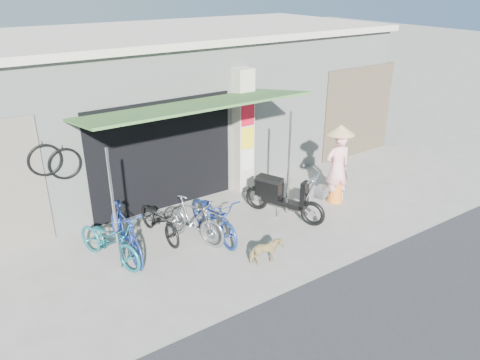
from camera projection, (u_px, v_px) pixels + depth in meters
ground at (276, 239)px, 9.53m from camera, size 80.00×80.00×0.00m
bicycle_shop at (162, 100)px, 12.65m from camera, size 12.30×5.30×3.66m
shop_pillar at (243, 131)px, 11.22m from camera, size 0.42×0.44×3.00m
awning at (193, 108)px, 9.29m from camera, size 4.60×1.88×2.72m
neighbour_right at (358, 112)px, 13.53m from camera, size 2.60×0.06×2.60m
bike_teal at (109, 241)px, 8.62m from camera, size 1.10×1.77×0.88m
bike_blue at (125, 232)px, 8.75m from camera, size 0.54×1.74×1.04m
bike_black at (159, 220)px, 9.44m from camera, size 0.64×1.56×0.80m
bike_silver at (193, 219)px, 9.30m from camera, size 0.99×1.63×0.95m
bike_navy at (214, 216)px, 9.44m from camera, size 0.66×1.79×0.93m
street_dog at (266, 252)px, 8.62m from camera, size 0.65×0.40×0.51m
moped at (282, 196)px, 10.22m from camera, size 0.94×1.87×1.11m
nun at (338, 165)px, 10.78m from camera, size 0.69×0.64×1.88m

